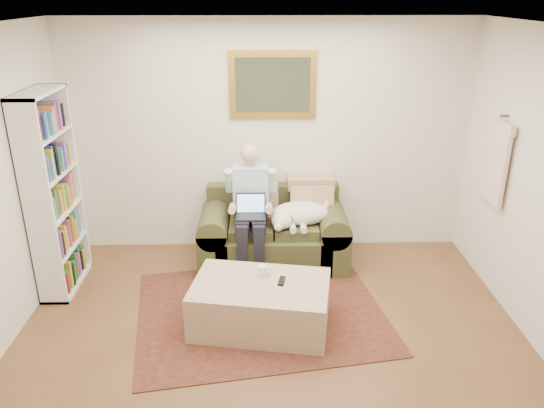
{
  "coord_description": "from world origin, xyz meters",
  "views": [
    {
      "loc": [
        -0.07,
        -3.25,
        2.84
      ],
      "look_at": [
        0.03,
        1.42,
        0.95
      ],
      "focal_mm": 35.0,
      "sensor_mm": 36.0,
      "label": 1
    }
  ],
  "objects_px": {
    "seated_man": "(251,211)",
    "bookshelf": "(53,194)",
    "ottoman": "(261,305)",
    "laptop": "(251,210)",
    "sleeping_dog": "(300,213)",
    "sofa": "(273,239)",
    "coffee_mug": "(262,271)"
  },
  "relations": [
    {
      "from": "seated_man",
      "to": "bookshelf",
      "type": "bearing_deg",
      "value": -170.82
    },
    {
      "from": "ottoman",
      "to": "laptop",
      "type": "bearing_deg",
      "value": 95.63
    },
    {
      "from": "sleeping_dog",
      "to": "bookshelf",
      "type": "bearing_deg",
      "value": -171.26
    },
    {
      "from": "ottoman",
      "to": "bookshelf",
      "type": "bearing_deg",
      "value": 158.93
    },
    {
      "from": "sofa",
      "to": "ottoman",
      "type": "bearing_deg",
      "value": -96.52
    },
    {
      "from": "laptop",
      "to": "ottoman",
      "type": "height_order",
      "value": "laptop"
    },
    {
      "from": "seated_man",
      "to": "coffee_mug",
      "type": "xyz_separation_m",
      "value": [
        0.12,
        -0.95,
        -0.19
      ]
    },
    {
      "from": "bookshelf",
      "to": "seated_man",
      "type": "bearing_deg",
      "value": 9.18
    },
    {
      "from": "sofa",
      "to": "coffee_mug",
      "type": "relative_size",
      "value": 16.12
    },
    {
      "from": "laptop",
      "to": "coffee_mug",
      "type": "bearing_deg",
      "value": -82.44
    },
    {
      "from": "laptop",
      "to": "sleeping_dog",
      "type": "bearing_deg",
      "value": 13.64
    },
    {
      "from": "seated_man",
      "to": "sofa",
      "type": "bearing_deg",
      "value": 31.45
    },
    {
      "from": "ottoman",
      "to": "seated_man",
      "type": "bearing_deg",
      "value": 95.31
    },
    {
      "from": "sofa",
      "to": "bookshelf",
      "type": "height_order",
      "value": "bookshelf"
    },
    {
      "from": "sofa",
      "to": "seated_man",
      "type": "distance_m",
      "value": 0.49
    },
    {
      "from": "sofa",
      "to": "laptop",
      "type": "xyz_separation_m",
      "value": [
        -0.24,
        -0.21,
        0.43
      ]
    },
    {
      "from": "bookshelf",
      "to": "laptop",
      "type": "bearing_deg",
      "value": 7.35
    },
    {
      "from": "laptop",
      "to": "sleeping_dog",
      "type": "relative_size",
      "value": 0.47
    },
    {
      "from": "bookshelf",
      "to": "ottoman",
      "type": "bearing_deg",
      "value": -21.07
    },
    {
      "from": "sofa",
      "to": "seated_man",
      "type": "height_order",
      "value": "seated_man"
    },
    {
      "from": "bookshelf",
      "to": "coffee_mug",
      "type": "bearing_deg",
      "value": -17.41
    },
    {
      "from": "sofa",
      "to": "coffee_mug",
      "type": "xyz_separation_m",
      "value": [
        -0.12,
        -1.09,
        0.21
      ]
    },
    {
      "from": "sofa",
      "to": "bookshelf",
      "type": "relative_size",
      "value": 0.81
    },
    {
      "from": "sleeping_dog",
      "to": "ottoman",
      "type": "bearing_deg",
      "value": -110.47
    },
    {
      "from": "sofa",
      "to": "sleeping_dog",
      "type": "bearing_deg",
      "value": -15.74
    },
    {
      "from": "ottoman",
      "to": "bookshelf",
      "type": "xyz_separation_m",
      "value": [
        -2.02,
        0.78,
        0.78
      ]
    },
    {
      "from": "seated_man",
      "to": "coffee_mug",
      "type": "height_order",
      "value": "seated_man"
    },
    {
      "from": "sleeping_dog",
      "to": "coffee_mug",
      "type": "distance_m",
      "value": 1.1
    },
    {
      "from": "bookshelf",
      "to": "sleeping_dog",
      "type": "bearing_deg",
      "value": 8.74
    },
    {
      "from": "laptop",
      "to": "bookshelf",
      "type": "height_order",
      "value": "bookshelf"
    },
    {
      "from": "coffee_mug",
      "to": "seated_man",
      "type": "bearing_deg",
      "value": 97.07
    },
    {
      "from": "seated_man",
      "to": "laptop",
      "type": "distance_m",
      "value": 0.07
    }
  ]
}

